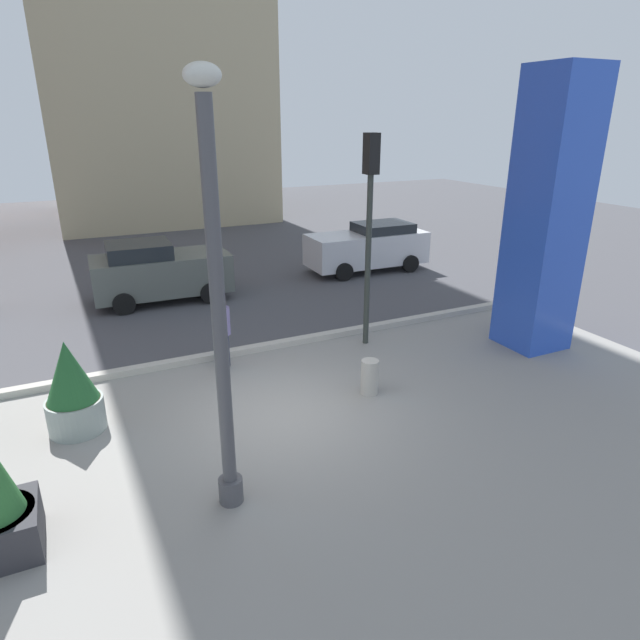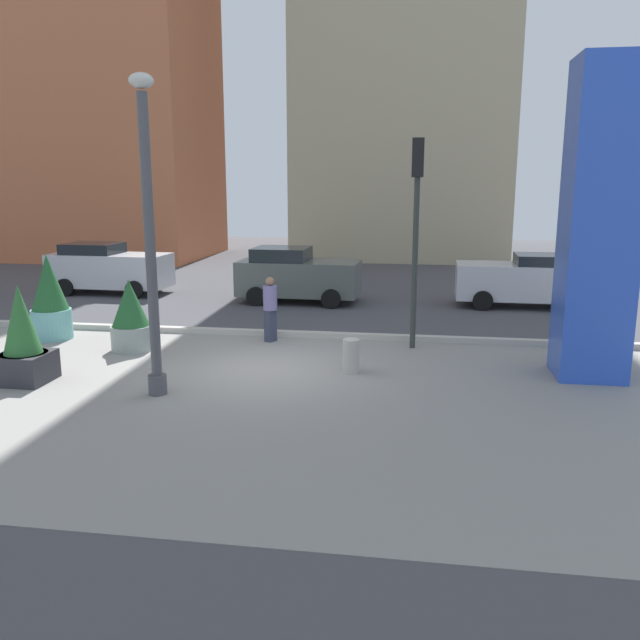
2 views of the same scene
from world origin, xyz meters
TOP-DOWN VIEW (x-y plane):
  - ground_plane at (0.00, 4.00)m, footprint 60.00×60.00m
  - plaza_pavement at (0.00, -2.00)m, footprint 18.00×10.00m
  - curb_strip at (0.00, 3.12)m, footprint 18.00×0.24m
  - lamp_post at (-1.61, -1.99)m, footprint 0.44×0.44m
  - art_pillar_blue at (6.96, 0.59)m, footprint 1.38×1.38m
  - potted_plant_mid_plaza at (-6.16, 1.94)m, footprint 1.03×1.03m
  - potted_plant_by_pillar at (-3.57, 1.13)m, footprint 1.00×1.00m
  - potted_plant_near_right at (-4.63, -1.66)m, footprint 1.00×1.00m
  - concrete_bollard at (1.96, 0.05)m, footprint 0.36×0.36m
  - traffic_light_corner at (3.24, 2.43)m, footprint 0.28×0.42m
  - car_curb_east at (-0.79, 8.23)m, footprint 4.16×2.22m
  - car_far_lane at (6.85, 8.51)m, footprint 4.47×2.01m
  - car_passing_lane at (-8.00, 8.89)m, footprint 4.38×2.05m
  - pedestrian_by_curb at (-0.41, 2.53)m, footprint 0.49×0.49m

SIDE VIEW (x-z plane):
  - ground_plane at x=0.00m, z-range 0.00..0.00m
  - plaza_pavement at x=0.00m, z-range -0.01..0.01m
  - curb_strip at x=0.00m, z-range 0.00..0.16m
  - concrete_bollard at x=1.96m, z-range 0.00..0.75m
  - potted_plant_by_pillar at x=-3.57m, z-range -0.05..1.71m
  - potted_plant_near_right at x=-4.63m, z-range -0.14..1.92m
  - car_far_lane at x=6.85m, z-range 0.02..1.77m
  - car_curb_east at x=-0.79m, z-range 0.00..1.86m
  - car_passing_lane at x=-8.00m, z-range 0.01..1.86m
  - pedestrian_by_curb at x=-0.41m, z-range 0.10..1.80m
  - potted_plant_mid_plaza at x=-6.16m, z-range -0.06..2.18m
  - lamp_post at x=-1.61m, z-range -0.08..5.89m
  - art_pillar_blue at x=6.96m, z-range 0.00..6.49m
  - traffic_light_corner at x=3.24m, z-range 0.84..5.92m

